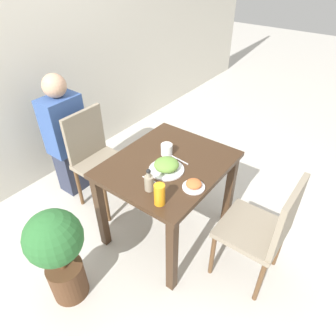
% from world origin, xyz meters
% --- Properties ---
extents(ground_plane, '(16.00, 16.00, 0.00)m').
position_xyz_m(ground_plane, '(0.00, 0.00, 0.00)').
color(ground_plane, beige).
extents(wall_back, '(8.00, 0.05, 2.60)m').
position_xyz_m(wall_back, '(0.00, 1.53, 1.30)').
color(wall_back, beige).
rests_on(wall_back, ground_plane).
extents(dining_table, '(0.92, 0.78, 0.73)m').
position_xyz_m(dining_table, '(0.00, 0.00, 0.61)').
color(dining_table, '#3D2819').
rests_on(dining_table, ground_plane).
extents(chair_near, '(0.42, 0.42, 0.90)m').
position_xyz_m(chair_near, '(0.04, -0.76, 0.51)').
color(chair_near, gray).
rests_on(chair_near, ground_plane).
extents(chair_far, '(0.42, 0.42, 0.90)m').
position_xyz_m(chair_far, '(-0.04, 0.75, 0.51)').
color(chair_far, gray).
rests_on(chair_far, ground_plane).
extents(food_plate, '(0.25, 0.25, 0.09)m').
position_xyz_m(food_plate, '(-0.08, -0.05, 0.77)').
color(food_plate, white).
rests_on(food_plate, dining_table).
extents(side_plate, '(0.15, 0.15, 0.06)m').
position_xyz_m(side_plate, '(-0.12, -0.30, 0.75)').
color(side_plate, white).
rests_on(side_plate, dining_table).
extents(drink_cup, '(0.09, 0.09, 0.09)m').
position_xyz_m(drink_cup, '(0.08, 0.07, 0.77)').
color(drink_cup, white).
rests_on(drink_cup, dining_table).
extents(juice_glass, '(0.07, 0.07, 0.14)m').
position_xyz_m(juice_glass, '(-0.37, -0.21, 0.80)').
color(juice_glass, orange).
rests_on(juice_glass, dining_table).
extents(sauce_bottle, '(0.06, 0.06, 0.16)m').
position_xyz_m(sauce_bottle, '(-0.31, -0.08, 0.79)').
color(sauce_bottle, gray).
rests_on(sauce_bottle, dining_table).
extents(fork_utensil, '(0.01, 0.17, 0.00)m').
position_xyz_m(fork_utensil, '(-0.23, -0.05, 0.73)').
color(fork_utensil, silver).
rests_on(fork_utensil, dining_table).
extents(spoon_utensil, '(0.03, 0.17, 0.00)m').
position_xyz_m(spoon_utensil, '(0.07, -0.05, 0.73)').
color(spoon_utensil, silver).
rests_on(spoon_utensil, dining_table).
extents(potted_plant_left, '(0.36, 0.36, 0.76)m').
position_xyz_m(potted_plant_left, '(-0.87, 0.21, 0.46)').
color(potted_plant_left, '#51331E').
rests_on(potted_plant_left, ground_plane).
extents(person_figure, '(0.34, 0.22, 1.17)m').
position_xyz_m(person_figure, '(-0.08, 1.10, 0.58)').
color(person_figure, '#2D3347').
rests_on(person_figure, ground_plane).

